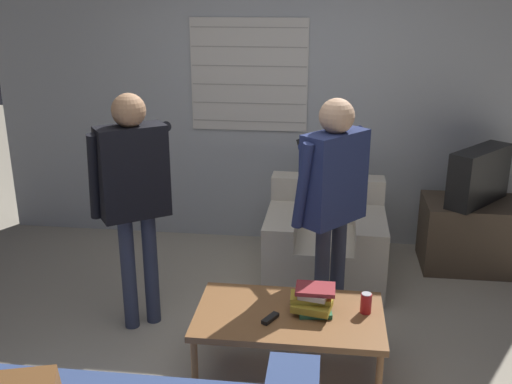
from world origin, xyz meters
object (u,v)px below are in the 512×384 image
Objects in this scene: tv at (479,176)px; person_left_standing at (133,183)px; person_right_standing at (332,187)px; coffee_table at (289,319)px; spare_remote at (270,318)px; soda_can at (366,303)px; armchair_beige at (325,242)px; book_stack at (313,300)px.

tv is 0.39× the size of person_left_standing.
person_left_standing reaches higher than person_right_standing.
spare_remote is (-0.10, -0.09, 0.05)m from coffee_table.
tv is 4.84× the size of spare_remote.
person_right_standing is at bearing -29.97° from person_left_standing.
tv is at bearing -8.58° from person_left_standing.
coffee_table is 0.46m from soda_can.
person_left_standing is 13.00× the size of soda_can.
person_left_standing is at bearing 155.51° from coffee_table.
tv reaches higher than armchair_beige.
person_left_standing is at bearing 177.67° from spare_remote.
spare_remote is at bearing -138.45° from coffee_table.
tv reaches higher than book_stack.
armchair_beige reaches higher than book_stack.
tv is at bearing 50.53° from coffee_table.
tv is 2.14m from book_stack.
coffee_table is 4.21× the size of book_stack.
person_left_standing is at bearing -23.60° from tv.
spare_remote is at bearing -65.88° from person_left_standing.
person_right_standing is at bearing 81.03° from book_stack.
book_stack is (-0.06, -1.34, 0.21)m from armchair_beige.
book_stack is 2.10× the size of soda_can.
coffee_table is at bearing 0.59° from tv.
person_right_standing reaches higher than book_stack.
book_stack is at bearing -148.58° from person_right_standing.
person_left_standing reaches higher than book_stack.
tv is 2.44× the size of book_stack.
soda_can reaches higher than coffee_table.
spare_remote is at bearing 79.09° from armchair_beige.
tv reaches higher than spare_remote.
person_right_standing is at bearing 93.03° from armchair_beige.
person_right_standing is at bearing 93.10° from spare_remote.
book_stack is 1.98× the size of spare_remote.
book_stack is at bearing 55.77° from spare_remote.
person_left_standing is 1.67m from soda_can.
spare_remote is (-0.24, -0.12, -0.07)m from book_stack.
book_stack is 0.28m from spare_remote.
armchair_beige is 7.04× the size of spare_remote.
soda_can is at bearing 101.63° from armchair_beige.
spare_remote is (-0.30, -1.46, 0.14)m from armchair_beige.
tv is 2.79m from person_left_standing.
spare_remote is at bearing 0.06° from tv.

